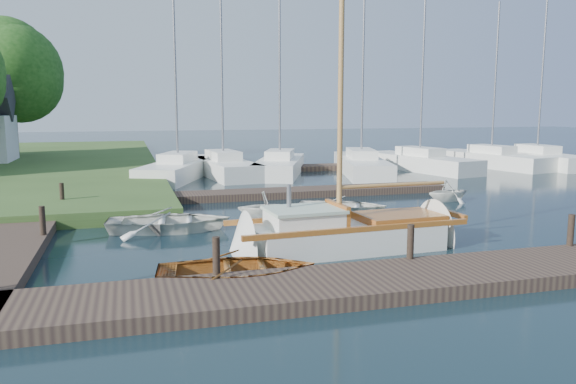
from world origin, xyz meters
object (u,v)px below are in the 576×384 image
object	(u,v)px
marina_boat_1	(223,166)
marina_boat_3	(361,163)
mooring_post_5	(62,194)
tender_c	(342,204)
marina_boat_6	(491,158)
mooring_post_1	(216,256)
tender_a	(169,218)
marina_boat_0	(178,168)
marina_boat_4	(420,161)
dinghy	(238,265)
mooring_post_2	(410,242)
sailboat	(351,236)
tender_b	(267,204)
tender_d	(448,189)
marina_boat_7	(537,157)
tree_7	(11,71)
marina_boat_2	(280,164)
mooring_post_4	(43,221)
mooring_post_3	(571,230)

from	to	relation	value
marina_boat_1	marina_boat_3	distance (m)	7.96
mooring_post_5	tender_c	xyz separation A→B (m)	(9.70, -2.69, -0.37)
marina_boat_6	mooring_post_5	bearing A→B (deg)	99.41
mooring_post_1	tender_a	world-z (taller)	mooring_post_1
marina_boat_0	marina_boat_4	bearing A→B (deg)	-67.16
mooring_post_5	dinghy	xyz separation A→B (m)	(4.52, -9.62, -0.34)
mooring_post_2	sailboat	world-z (taller)	sailboat
tender_c	marina_boat_3	world-z (taller)	marina_boat_3
sailboat	marina_boat_6	xyz separation A→B (m)	(16.73, 17.15, 0.22)
tender_c	marina_boat_0	xyz separation A→B (m)	(-4.80, 11.66, 0.24)
tender_b	mooring_post_2	bearing A→B (deg)	-162.29
marina_boat_0	tender_c	bearing A→B (deg)	-135.19
mooring_post_2	mooring_post_5	bearing A→B (deg)	130.36
tender_d	marina_boat_3	xyz separation A→B (m)	(0.60, 10.19, 0.08)
marina_boat_7	tree_7	xyz separation A→B (m)	(-32.78, 12.10, 5.62)
marina_boat_1	marina_boat_7	size ratio (longest dim) A/B	0.77
marina_boat_6	marina_boat_1	bearing A→B (deg)	77.85
mooring_post_2	tender_b	distance (m)	7.16
marina_boat_6	tree_7	xyz separation A→B (m)	(-29.72, 11.59, 5.64)
tender_d	marina_boat_2	size ratio (longest dim) A/B	0.16
marina_boat_3	tree_7	bearing A→B (deg)	73.58
mooring_post_1	mooring_post_4	world-z (taller)	same
mooring_post_2	mooring_post_4	distance (m)	9.86
mooring_post_2	tree_7	bearing A→B (deg)	113.50
sailboat	marina_boat_4	bearing A→B (deg)	52.70
tender_d	mooring_post_4	bearing A→B (deg)	95.83
mooring_post_2	marina_boat_7	xyz separation A→B (m)	(19.28, 18.95, -0.11)
dinghy	mooring_post_2	bearing A→B (deg)	-88.27
mooring_post_4	marina_boat_6	bearing A→B (deg)	30.33
marina_boat_6	marina_boat_7	xyz separation A→B (m)	(3.06, -0.51, 0.02)
sailboat	marina_boat_2	bearing A→B (deg)	78.08
mooring_post_3	mooring_post_4	bearing A→B (deg)	158.96
dinghy	marina_boat_7	size ratio (longest dim) A/B	0.27
mooring_post_3	tree_7	world-z (taller)	tree_7
sailboat	marina_boat_7	size ratio (longest dim) A/B	0.77
marina_boat_7	tree_7	size ratio (longest dim) A/B	1.36
mooring_post_5	tender_b	distance (m)	7.47
tender_b	marina_boat_7	size ratio (longest dim) A/B	0.16
marina_boat_1	marina_boat_4	size ratio (longest dim) A/B	0.97
mooring_post_3	tender_c	bearing A→B (deg)	114.29
tender_a	marina_boat_3	distance (m)	17.39
dinghy	tree_7	xyz separation A→B (m)	(-9.52, 30.67, 5.84)
sailboat	tender_a	bearing A→B (deg)	138.16
mooring_post_2	marina_boat_0	distance (m)	19.30
mooring_post_1	tender_b	bearing A→B (deg)	67.92
mooring_post_5	tender_a	size ratio (longest dim) A/B	0.21
mooring_post_1	tender_a	xyz separation A→B (m)	(-0.54, 5.95, -0.31)
mooring_post_4	marina_boat_1	world-z (taller)	marina_boat_1
marina_boat_1	tree_7	xyz separation A→B (m)	(-12.46, 11.40, 5.64)
marina_boat_0	marina_boat_7	bearing A→B (deg)	-67.58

